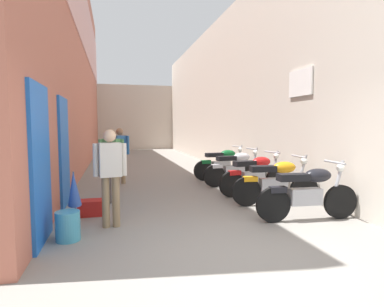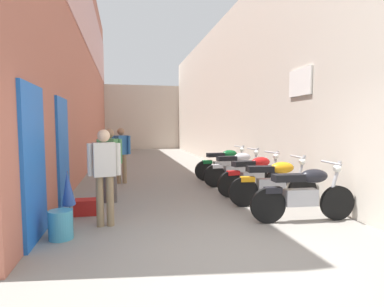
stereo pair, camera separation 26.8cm
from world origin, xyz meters
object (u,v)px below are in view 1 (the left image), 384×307
Objects in this scene: motorcycle_fifth at (223,163)px; plastic_crate at (91,208)px; motorcycle_second at (276,181)px; pedestrian_further_down at (120,151)px; pedestrian_by_doorway at (110,171)px; umbrella_leaning at (74,189)px; water_jug_near_door at (68,226)px; pedestrian_mid_alley at (112,160)px; motorcycle_fourth at (236,168)px; motorcycle_third at (255,174)px; motorcycle_nearest at (308,192)px.

plastic_crate is at bearing -139.16° from motorcycle_fifth.
pedestrian_further_down is (-3.05, 3.28, 0.42)m from motorcycle_second.
pedestrian_by_doorway is (-3.28, -0.66, 0.42)m from motorcycle_second.
motorcycle_second is 1.18× the size of pedestrian_further_down.
pedestrian_by_doorway is 1.17m from plastic_crate.
pedestrian_further_down is 4.18m from umbrella_leaning.
umbrella_leaning is at bearing -100.67° from pedestrian_further_down.
water_jug_near_door is at bearing -131.16° from motorcycle_fifth.
pedestrian_mid_alley is (0.02, 1.66, 0.00)m from pedestrian_by_doorway.
pedestrian_by_doorway reaches higher than motorcycle_fifth.
umbrella_leaning is at bearing -132.96° from motorcycle_fifth.
motorcycle_fifth is 4.01m from pedestrian_mid_alley.
motorcycle_second is 2.22m from motorcycle_fourth.
pedestrian_mid_alley is (-3.27, -0.01, 0.42)m from motorcycle_third.
pedestrian_mid_alley and pedestrian_further_down have the same top height.
pedestrian_by_doorway is 0.61m from umbrella_leaning.
motorcycle_fourth is 3.25m from pedestrian_further_down.
motorcycle_second is at bearing -90.00° from motorcycle_third.
motorcycle_fourth is (0.00, 1.21, 0.00)m from motorcycle_third.
water_jug_near_door is 0.58m from umbrella_leaning.
pedestrian_further_down is at bearing 79.39° from water_jug_near_door.
water_jug_near_door is 0.95× the size of plastic_crate.
motorcycle_fourth is 4.88m from umbrella_leaning.
water_jug_near_door is 1.30m from plastic_crate.
pedestrian_further_down is (-3.05, 4.39, 0.42)m from motorcycle_nearest.
motorcycle_second reaches higher than umbrella_leaning.
pedestrian_further_down reaches higher than plastic_crate.
motorcycle_fifth is at bearing 35.01° from pedestrian_mid_alley.
motorcycle_fourth is 4.23m from plastic_crate.
pedestrian_mid_alley reaches higher than motorcycle_third.
plastic_crate is at bearing 115.15° from pedestrian_by_doorway.
motorcycle_fourth is at bearing 20.49° from pedestrian_mid_alley.
plastic_crate is at bearing -113.92° from pedestrian_mid_alley.
pedestrian_by_doorway is at bearing 39.43° from water_jug_near_door.
plastic_crate is (-0.39, -0.87, -0.78)m from pedestrian_mid_alley.
water_jug_near_door is at bearing -105.85° from pedestrian_mid_alley.
motorcycle_fourth is 4.41× the size of water_jug_near_door.
motorcycle_fifth reaches higher than plastic_crate.
pedestrian_further_down is at bearing 86.56° from pedestrian_by_doorway.
motorcycle_fifth is 1.18× the size of pedestrian_mid_alley.
pedestrian_further_down reaches higher than motorcycle_fourth.
pedestrian_further_down is (0.24, 3.95, 0.00)m from pedestrian_by_doorway.
motorcycle_third is 1.17× the size of pedestrian_mid_alley.
motorcycle_second is 1.18× the size of pedestrian_mid_alley.
motorcycle_fourth is 4.20× the size of plastic_crate.
umbrella_leaning is (-0.17, -0.94, 0.54)m from plastic_crate.
pedestrian_by_doorway is at bearing -93.44° from pedestrian_further_down.
water_jug_near_door is at bearing -99.93° from plastic_crate.
umbrella_leaning is at bearing 80.10° from water_jug_near_door.
pedestrian_further_down is 3.57× the size of plastic_crate.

